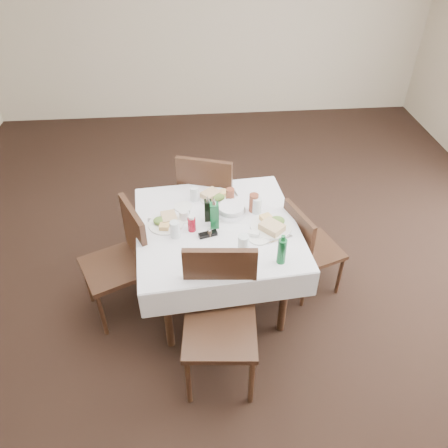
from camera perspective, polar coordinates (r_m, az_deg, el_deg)
The scene contains 33 objects.
ground_plane at distance 3.85m, azimuth 1.25°, elevation -7.92°, with size 7.00×7.00×0.00m, color black.
room_shell at distance 2.86m, azimuth 1.73°, elevation 16.32°, with size 6.04×7.04×2.80m.
dining_table at distance 3.30m, azimuth -0.91°, elevation -1.41°, with size 1.29×1.29×0.76m.
chair_north at distance 3.89m, azimuth -2.05°, elevation 3.76°, with size 0.60×0.60×1.00m.
chair_south at distance 2.91m, azimuth -0.52°, elevation -11.28°, with size 0.51×0.51×1.00m.
chair_east at distance 3.55m, azimuth 10.65°, elevation -2.81°, with size 0.51×0.51×0.85m.
chair_west at distance 3.41m, azimuth -12.93°, elevation -4.02°, with size 0.59×0.59×0.95m.
meal_north at distance 3.51m, azimuth -1.12°, elevation 3.68°, with size 0.27×0.27×0.06m.
meal_south at distance 2.90m, azimuth -1.23°, elevation -5.28°, with size 0.24×0.24×0.05m.
meal_east at distance 3.23m, azimuth 6.28°, elevation -0.12°, with size 0.31×0.31×0.07m.
meal_west at distance 3.27m, azimuth -7.63°, elevation 0.32°, with size 0.26×0.26×0.06m.
side_plate_a at distance 3.44m, azimuth -5.39°, elevation 2.27°, with size 0.14×0.14×0.01m.
side_plate_b at distance 3.13m, azimuth 4.61°, elevation -1.84°, with size 0.16×0.16×0.01m.
water_n at distance 3.47m, azimuth -3.89°, elevation 3.94°, with size 0.06×0.06×0.12m.
water_s at distance 2.98m, azimuth 2.56°, elevation -2.66°, with size 0.08×0.08×0.14m.
water_e at distance 3.34m, azimuth 4.32°, elevation 2.42°, with size 0.07×0.07×0.13m.
water_w at distance 3.13m, azimuth -6.42°, elevation -0.71°, with size 0.07×0.07×0.13m.
iced_tea_a at distance 3.42m, azimuth 0.81°, elevation 3.58°, with size 0.07×0.07×0.14m.
iced_tea_b at distance 3.35m, azimuth 3.90°, elevation 2.78°, with size 0.07×0.07×0.15m.
bread_basket at distance 3.34m, azimuth 0.95°, elevation 1.83°, with size 0.22×0.22×0.07m.
oil_cruet_dark at distance 3.24m, azimuth -2.10°, elevation 1.89°, with size 0.05×0.05×0.22m.
oil_cruet_green at distance 3.17m, azimuth -1.27°, elevation 1.26°, with size 0.06×0.06×0.26m.
ketchup_bottle at distance 3.17m, azimuth -4.24°, elevation 0.03°, with size 0.06×0.06×0.13m.
salt_shaker at distance 3.21m, azimuth -0.84°, elevation 0.14°, with size 0.03×0.03×0.07m.
pepper_shaker at distance 3.13m, azimuth -1.89°, elevation -1.13°, with size 0.03×0.03×0.07m.
coffee_mug at distance 3.29m, azimuth -5.25°, elevation 1.09°, with size 0.11×0.11×0.08m.
sunglasses at distance 3.15m, azimuth -2.12°, elevation -1.35°, with size 0.14×0.08×0.03m.
green_bottle at distance 2.91m, azimuth 7.56°, elevation -3.48°, with size 0.06×0.06×0.23m.
sugar_caddy at distance 3.14m, azimuth 3.89°, elevation -1.32°, with size 0.09×0.07×0.04m.
cutlery_n at distance 3.60m, azimuth 1.10°, elevation 4.34°, with size 0.08×0.18×0.01m.
cutlery_s at distance 2.93m, azimuth -3.92°, elevation -5.38°, with size 0.06×0.17×0.01m.
cutlery_e at distance 3.15m, azimuth 7.17°, elevation -1.88°, with size 0.21×0.11×0.01m.
cutlery_w at distance 3.33m, azimuth -8.48°, elevation 0.57°, with size 0.17×0.05×0.01m.
Camera 1 is at (-0.31, -2.62, 2.80)m, focal length 35.00 mm.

